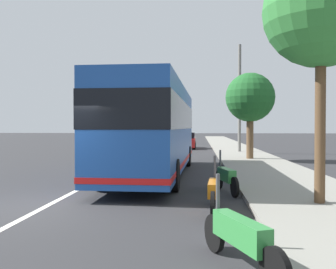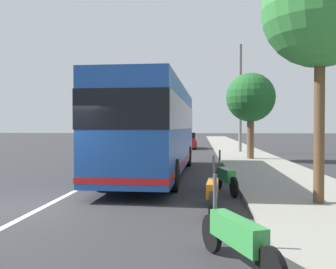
# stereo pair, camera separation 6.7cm
# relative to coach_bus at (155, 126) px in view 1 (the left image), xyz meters

# --- Properties ---
(ground_plane) EXTENTS (220.00, 220.00, 0.00)m
(ground_plane) POSITION_rel_coach_bus_xyz_m (-6.19, 1.99, -1.99)
(ground_plane) COLOR #2D2D30
(sidewalk_curb) EXTENTS (110.00, 3.60, 0.14)m
(sidewalk_curb) POSITION_rel_coach_bus_xyz_m (3.81, -4.78, -1.92)
(sidewalk_curb) COLOR gray
(sidewalk_curb) RESTS_ON ground
(lane_divider_line) EXTENTS (110.00, 0.16, 0.01)m
(lane_divider_line) POSITION_rel_coach_bus_xyz_m (3.81, 1.99, -1.99)
(lane_divider_line) COLOR silver
(lane_divider_line) RESTS_ON ground
(coach_bus) EXTENTS (11.73, 2.76, 3.53)m
(coach_bus) POSITION_rel_coach_bus_xyz_m (0.00, 0.00, 0.00)
(coach_bus) COLOR #1E4C9E
(coach_bus) RESTS_ON ground
(motorcycle_nearest_curb) EXTENTS (2.10, 0.94, 1.24)m
(motorcycle_nearest_curb) POSITION_rel_coach_bus_xyz_m (-9.85, -2.34, -1.52)
(motorcycle_nearest_curb) COLOR black
(motorcycle_nearest_curb) RESTS_ON ground
(motorcycle_by_tree) EXTENTS (2.19, 0.32, 1.26)m
(motorcycle_by_tree) POSITION_rel_coach_bus_xyz_m (-6.32, -2.12, -1.53)
(motorcycle_by_tree) COLOR black
(motorcycle_by_tree) RESTS_ON ground
(motorcycle_mid_row) EXTENTS (2.05, 0.56, 1.24)m
(motorcycle_mid_row) POSITION_rel_coach_bus_xyz_m (-3.77, -2.59, -1.53)
(motorcycle_mid_row) COLOR black
(motorcycle_mid_row) RESTS_ON ground
(car_oncoming) EXTENTS (4.45, 1.88, 1.45)m
(car_oncoming) POSITION_rel_coach_bus_xyz_m (18.97, -0.53, -1.30)
(car_oncoming) COLOR red
(car_oncoming) RESTS_ON ground
(car_ahead_same_lane) EXTENTS (4.10, 2.08, 1.40)m
(car_ahead_same_lane) POSITION_rel_coach_bus_xyz_m (16.30, 4.01, -1.31)
(car_ahead_same_lane) COLOR gold
(car_ahead_same_lane) RESTS_ON ground
(roadside_tree_near_camera) EXTENTS (2.76, 2.76, 6.15)m
(roadside_tree_near_camera) POSITION_rel_coach_bus_xyz_m (-5.76, -4.68, 2.75)
(roadside_tree_near_camera) COLOR brown
(roadside_tree_near_camera) RESTS_ON ground
(roadside_tree_mid_block) EXTENTS (2.83, 2.83, 5.09)m
(roadside_tree_mid_block) POSITION_rel_coach_bus_xyz_m (6.88, -4.71, 1.65)
(roadside_tree_mid_block) COLOR brown
(roadside_tree_mid_block) RESTS_ON ground
(utility_pole) EXTENTS (0.24, 0.24, 8.08)m
(utility_pole) POSITION_rel_coach_bus_xyz_m (13.09, -4.77, 2.05)
(utility_pole) COLOR slate
(utility_pole) RESTS_ON ground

